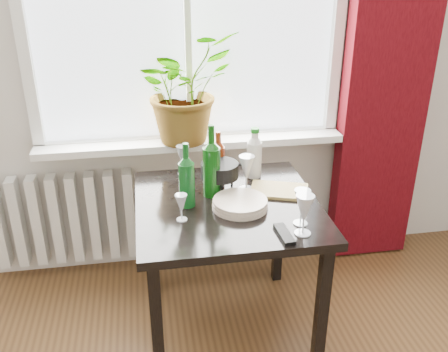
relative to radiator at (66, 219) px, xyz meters
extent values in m
cube|color=white|center=(0.75, -0.03, 0.44)|extent=(1.72, 0.20, 0.04)
cube|color=#39050A|center=(1.87, -0.06, 0.92)|extent=(0.50, 0.12, 2.56)
cube|color=silver|center=(0.00, 0.00, 0.00)|extent=(0.80, 0.10, 0.55)
cube|color=black|center=(0.85, -0.63, 0.34)|extent=(0.85, 0.85, 0.04)
cube|color=black|center=(0.48, -1.00, -0.03)|extent=(0.05, 0.05, 0.70)
cube|color=black|center=(0.48, -0.27, -0.03)|extent=(0.05, 0.05, 0.70)
cube|color=black|center=(1.21, -1.00, -0.03)|extent=(0.05, 0.05, 0.70)
cube|color=black|center=(1.21, -0.27, -0.03)|extent=(0.05, 0.05, 0.70)
imported|color=#2A7E21|center=(0.72, -0.04, 0.76)|extent=(0.70, 0.68, 0.59)
cylinder|color=beige|center=(0.90, -0.69, 0.38)|extent=(0.33, 0.33, 0.04)
cube|color=black|center=(1.03, -0.96, 0.37)|extent=(0.06, 0.16, 0.02)
cube|color=#A98F4C|center=(1.12, -0.56, 0.37)|extent=(0.32, 0.26, 0.01)
camera|label=1|loc=(0.49, -2.66, 1.46)|focal=40.00mm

